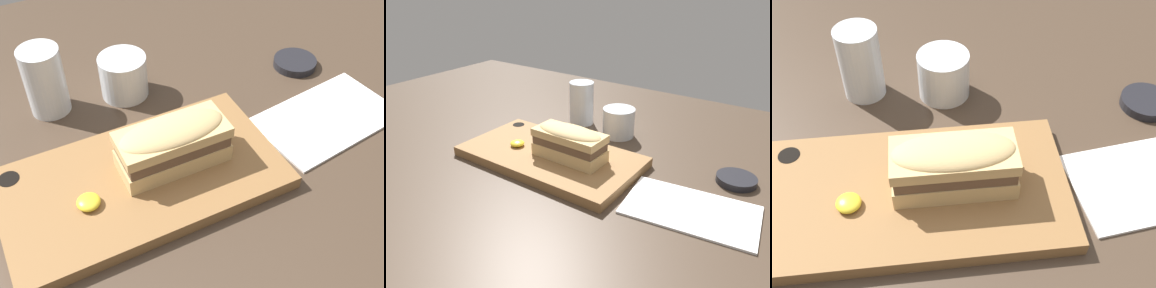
# 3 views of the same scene
# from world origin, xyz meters

# --- Properties ---
(dining_table) EXTENTS (1.79, 1.23, 0.02)m
(dining_table) POSITION_xyz_m (0.00, 0.00, 0.01)
(dining_table) COLOR #423326
(dining_table) RESTS_ON ground
(serving_board) EXTENTS (0.38, 0.20, 0.02)m
(serving_board) POSITION_xyz_m (-0.08, 0.03, 0.03)
(serving_board) COLOR olive
(serving_board) RESTS_ON dining_table
(sandwich) EXTENTS (0.15, 0.07, 0.07)m
(sandwich) POSITION_xyz_m (-0.04, 0.03, 0.08)
(sandwich) COLOR tan
(sandwich) RESTS_ON serving_board
(mustard_dollop) EXTENTS (0.03, 0.03, 0.01)m
(mustard_dollop) POSITION_xyz_m (-0.16, 0.01, 0.05)
(mustard_dollop) COLOR yellow
(mustard_dollop) RESTS_ON serving_board
(water_glass) EXTENTS (0.06, 0.06, 0.11)m
(water_glass) POSITION_xyz_m (-0.15, 0.24, 0.07)
(water_glass) COLOR silver
(water_glass) RESTS_ON dining_table
(wine_glass) EXTENTS (0.08, 0.08, 0.07)m
(wine_glass) POSITION_xyz_m (-0.03, 0.22, 0.05)
(wine_glass) COLOR silver
(wine_glass) RESTS_ON dining_table
(napkin) EXTENTS (0.23, 0.16, 0.00)m
(napkin) POSITION_xyz_m (0.22, 0.02, 0.02)
(napkin) COLOR white
(napkin) RESTS_ON dining_table
(condiment_dish) EXTENTS (0.07, 0.07, 0.01)m
(condiment_dish) POSITION_xyz_m (0.26, 0.16, 0.03)
(condiment_dish) COLOR black
(condiment_dish) RESTS_ON dining_table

